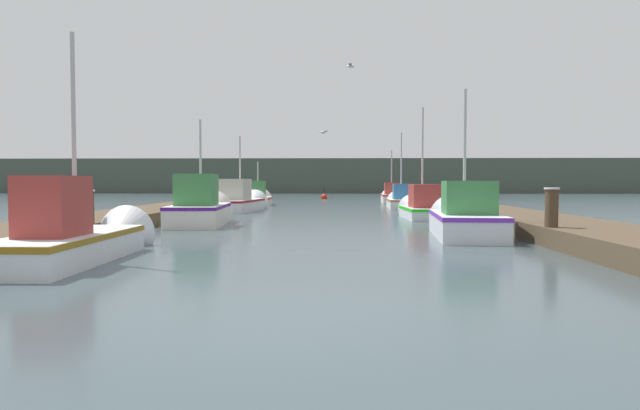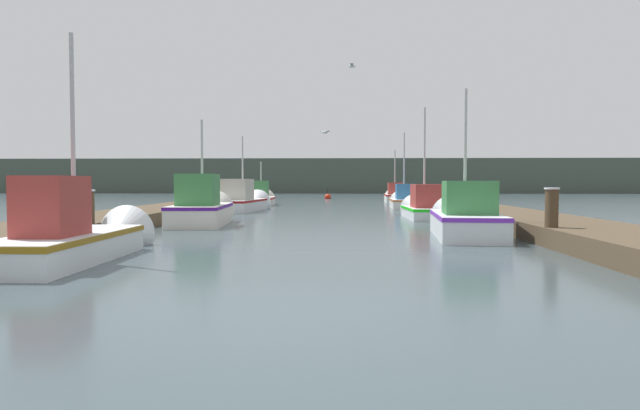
{
  "view_description": "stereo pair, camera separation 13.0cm",
  "coord_description": "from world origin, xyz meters",
  "px_view_note": "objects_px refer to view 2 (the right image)",
  "views": [
    {
      "loc": [
        0.64,
        -5.78,
        1.45
      ],
      "look_at": [
        0.21,
        8.62,
        0.86
      ],
      "focal_mm": 32.0,
      "sensor_mm": 36.0,
      "label": 1
    },
    {
      "loc": [
        0.77,
        -5.78,
        1.45
      ],
      "look_at": [
        0.21,
        8.62,
        0.86
      ],
      "focal_mm": 32.0,
      "sensor_mm": 36.0,
      "label": 2
    }
  ],
  "objects_px": {
    "fishing_boat_0": "(80,236)",
    "mooring_piling_2": "(551,217)",
    "seagull_lead": "(325,132)",
    "fishing_boat_4": "(244,201)",
    "fishing_boat_5": "(404,201)",
    "seagull_1": "(352,66)",
    "fishing_boat_1": "(464,218)",
    "fishing_boat_7": "(395,196)",
    "channel_buoy": "(328,197)",
    "fishing_boat_2": "(204,208)",
    "mooring_piling_0": "(435,199)",
    "mooring_piling_1": "(88,217)",
    "fishing_boat_3": "(424,207)",
    "fishing_boat_6": "(261,198)"
  },
  "relations": [
    {
      "from": "fishing_boat_2",
      "to": "seagull_1",
      "type": "distance_m",
      "value": 7.46
    },
    {
      "from": "fishing_boat_4",
      "to": "fishing_boat_7",
      "type": "relative_size",
      "value": 1.2
    },
    {
      "from": "fishing_boat_0",
      "to": "fishing_boat_7",
      "type": "distance_m",
      "value": 30.58
    },
    {
      "from": "seagull_1",
      "to": "seagull_lead",
      "type": "bearing_deg",
      "value": -154.68
    },
    {
      "from": "fishing_boat_0",
      "to": "fishing_boat_3",
      "type": "distance_m",
      "value": 14.86
    },
    {
      "from": "fishing_boat_3",
      "to": "mooring_piling_1",
      "type": "height_order",
      "value": "fishing_boat_3"
    },
    {
      "from": "fishing_boat_3",
      "to": "mooring_piling_0",
      "type": "xyz_separation_m",
      "value": [
        1.16,
        4.5,
        0.19
      ]
    },
    {
      "from": "seagull_lead",
      "to": "fishing_boat_4",
      "type": "bearing_deg",
      "value": -175.06
    },
    {
      "from": "mooring_piling_0",
      "to": "mooring_piling_1",
      "type": "distance_m",
      "value": 17.77
    },
    {
      "from": "fishing_boat_1",
      "to": "fishing_boat_7",
      "type": "distance_m",
      "value": 24.51
    },
    {
      "from": "channel_buoy",
      "to": "seagull_1",
      "type": "xyz_separation_m",
      "value": [
        1.57,
        -27.0,
        5.53
      ]
    },
    {
      "from": "fishing_boat_2",
      "to": "mooring_piling_2",
      "type": "bearing_deg",
      "value": -39.36
    },
    {
      "from": "fishing_boat_0",
      "to": "channel_buoy",
      "type": "bearing_deg",
      "value": 83.57
    },
    {
      "from": "fishing_boat_6",
      "to": "seagull_1",
      "type": "bearing_deg",
      "value": -72.35
    },
    {
      "from": "fishing_boat_0",
      "to": "fishing_boat_6",
      "type": "distance_m",
      "value": 24.9
    },
    {
      "from": "fishing_boat_0",
      "to": "fishing_boat_6",
      "type": "xyz_separation_m",
      "value": [
        -0.13,
        24.9,
        -0.0
      ]
    },
    {
      "from": "fishing_boat_2",
      "to": "fishing_boat_3",
      "type": "bearing_deg",
      "value": 19.72
    },
    {
      "from": "fishing_boat_3",
      "to": "fishing_boat_5",
      "type": "height_order",
      "value": "fishing_boat_3"
    },
    {
      "from": "seagull_lead",
      "to": "mooring_piling_2",
      "type": "bearing_deg",
      "value": -15.36
    },
    {
      "from": "fishing_boat_2",
      "to": "seagull_1",
      "type": "height_order",
      "value": "seagull_1"
    },
    {
      "from": "mooring_piling_1",
      "to": "fishing_boat_4",
      "type": "bearing_deg",
      "value": 86.17
    },
    {
      "from": "fishing_boat_6",
      "to": "seagull_lead",
      "type": "height_order",
      "value": "seagull_lead"
    },
    {
      "from": "fishing_boat_0",
      "to": "fishing_boat_2",
      "type": "distance_m",
      "value": 8.84
    },
    {
      "from": "mooring_piling_0",
      "to": "mooring_piling_1",
      "type": "height_order",
      "value": "mooring_piling_1"
    },
    {
      "from": "mooring_piling_0",
      "to": "seagull_lead",
      "type": "distance_m",
      "value": 6.81
    },
    {
      "from": "fishing_boat_3",
      "to": "mooring_piling_0",
      "type": "height_order",
      "value": "fishing_boat_3"
    },
    {
      "from": "fishing_boat_0",
      "to": "fishing_boat_3",
      "type": "xyz_separation_m",
      "value": [
        8.18,
        12.41,
        0.0
      ]
    },
    {
      "from": "fishing_boat_3",
      "to": "fishing_boat_7",
      "type": "distance_m",
      "value": 16.95
    },
    {
      "from": "fishing_boat_0",
      "to": "fishing_boat_1",
      "type": "xyz_separation_m",
      "value": [
        8.18,
        4.84,
        0.05
      ]
    },
    {
      "from": "fishing_boat_4",
      "to": "mooring_piling_1",
      "type": "relative_size",
      "value": 4.49
    },
    {
      "from": "fishing_boat_5",
      "to": "mooring_piling_2",
      "type": "relative_size",
      "value": 3.45
    },
    {
      "from": "fishing_boat_3",
      "to": "seagull_1",
      "type": "bearing_deg",
      "value": -149.26
    },
    {
      "from": "mooring_piling_0",
      "to": "seagull_1",
      "type": "xyz_separation_m",
      "value": [
        -4.05,
        -6.3,
        5.07
      ]
    },
    {
      "from": "fishing_boat_5",
      "to": "seagull_1",
      "type": "relative_size",
      "value": 8.19
    },
    {
      "from": "fishing_boat_3",
      "to": "mooring_piling_2",
      "type": "bearing_deg",
      "value": -83.48
    },
    {
      "from": "seagull_lead",
      "to": "fishing_boat_5",
      "type": "bearing_deg",
      "value": 110.88
    },
    {
      "from": "mooring_piling_0",
      "to": "seagull_lead",
      "type": "bearing_deg",
      "value": -146.6
    },
    {
      "from": "fishing_boat_3",
      "to": "fishing_boat_2",
      "type": "bearing_deg",
      "value": -157.17
    },
    {
      "from": "mooring_piling_2",
      "to": "seagull_lead",
      "type": "relative_size",
      "value": 2.67
    },
    {
      "from": "fishing_boat_0",
      "to": "fishing_boat_5",
      "type": "relative_size",
      "value": 1.11
    },
    {
      "from": "fishing_boat_2",
      "to": "channel_buoy",
      "type": "height_order",
      "value": "fishing_boat_2"
    },
    {
      "from": "fishing_boat_4",
      "to": "mooring_piling_1",
      "type": "height_order",
      "value": "fishing_boat_4"
    },
    {
      "from": "fishing_boat_7",
      "to": "mooring_piling_0",
      "type": "xyz_separation_m",
      "value": [
        0.76,
        -12.45,
        0.16
      ]
    },
    {
      "from": "fishing_boat_3",
      "to": "seagull_lead",
      "type": "relative_size",
      "value": 9.81
    },
    {
      "from": "fishing_boat_2",
      "to": "mooring_piling_0",
      "type": "distance_m",
      "value": 12.2
    },
    {
      "from": "channel_buoy",
      "to": "fishing_boat_7",
      "type": "bearing_deg",
      "value": -59.46
    },
    {
      "from": "fishing_boat_0",
      "to": "mooring_piling_2",
      "type": "xyz_separation_m",
      "value": [
        9.55,
        2.26,
        0.24
      ]
    },
    {
      "from": "fishing_boat_4",
      "to": "fishing_boat_6",
      "type": "distance_m",
      "value": 7.37
    },
    {
      "from": "mooring_piling_0",
      "to": "seagull_1",
      "type": "distance_m",
      "value": 9.04
    },
    {
      "from": "channel_buoy",
      "to": "fishing_boat_4",
      "type": "bearing_deg",
      "value": -100.29
    }
  ]
}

